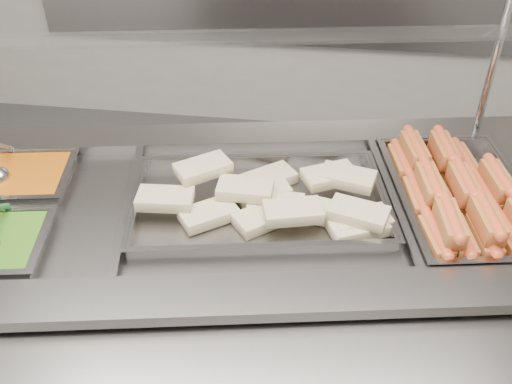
# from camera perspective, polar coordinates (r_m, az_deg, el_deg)

# --- Properties ---
(steam_counter) EXTENTS (2.19, 1.27, 0.99)m
(steam_counter) POSITION_cam_1_polar(r_m,az_deg,el_deg) (2.06, -1.56, -11.68)
(steam_counter) COLOR slate
(steam_counter) RESTS_ON ground
(tray_rail) EXTENTS (1.99, 0.74, 0.06)m
(tray_rail) POSITION_cam_1_polar(r_m,az_deg,el_deg) (1.36, -1.28, -17.09)
(tray_rail) COLOR gray
(tray_rail) RESTS_ON steam_counter
(sneeze_guard) EXTENTS (1.84, 0.64, 0.48)m
(sneeze_guard) POSITION_cam_1_polar(r_m,az_deg,el_deg) (1.73, -2.26, 14.84)
(sneeze_guard) COLOR #B8B9BD
(sneeze_guard) RESTS_ON steam_counter
(pan_hotdogs) EXTENTS (0.48, 0.66, 0.11)m
(pan_hotdogs) POSITION_cam_1_polar(r_m,az_deg,el_deg) (1.88, 19.60, -1.18)
(pan_hotdogs) COLOR gray
(pan_hotdogs) RESTS_ON steam_counter
(pan_wraps) EXTENTS (0.81, 0.57, 0.08)m
(pan_wraps) POSITION_cam_1_polar(r_m,az_deg,el_deg) (1.74, 0.36, -1.41)
(pan_wraps) COLOR gray
(pan_wraps) RESTS_ON steam_counter
(pan_beans) EXTENTS (0.37, 0.32, 0.11)m
(pan_beans) POSITION_cam_1_polar(r_m,az_deg,el_deg) (2.00, -22.64, 0.57)
(pan_beans) COLOR gray
(pan_beans) RESTS_ON steam_counter
(hotdogs_in_buns) EXTENTS (0.43, 0.60, 0.13)m
(hotdogs_in_buns) POSITION_cam_1_polar(r_m,az_deg,el_deg) (1.83, 19.78, -0.21)
(hotdogs_in_buns) COLOR #A05121
(hotdogs_in_buns) RESTS_ON pan_hotdogs
(tortilla_wraps) EXTENTS (0.76, 0.38, 0.10)m
(tortilla_wraps) POSITION_cam_1_polar(r_m,az_deg,el_deg) (1.70, 2.90, -0.77)
(tortilla_wraps) COLOR tan
(tortilla_wraps) RESTS_ON pan_wraps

